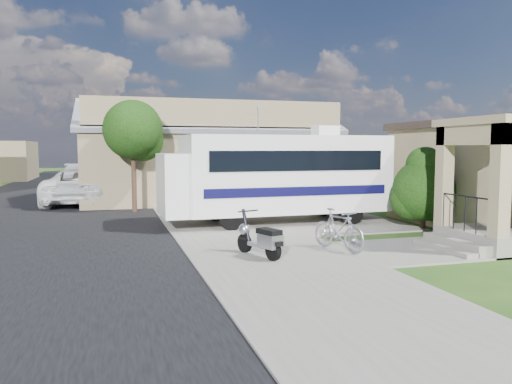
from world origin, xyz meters
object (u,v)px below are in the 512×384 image
object	(u,v)px
van	(80,178)
garden_hose	(438,243)
pickup_truck	(80,186)
motorhome	(277,175)
scooter	(261,239)
shrub	(424,187)
bicycle	(338,232)

from	to	relation	value
van	garden_hose	bearing A→B (deg)	-63.97
pickup_truck	van	world-z (taller)	van
motorhome	scooter	distance (m)	5.76
scooter	garden_hose	bearing A→B (deg)	-16.68
scooter	van	distance (m)	20.90
shrub	bicycle	bearing A→B (deg)	-149.26
scooter	bicycle	bearing A→B (deg)	-13.66
scooter	garden_hose	xyz separation A→B (m)	(5.07, 0.27, -0.40)
motorhome	pickup_truck	size ratio (longest dim) A/B	1.31
motorhome	scooter	size ratio (longest dim) A/B	4.94
van	garden_hose	world-z (taller)	van
motorhome	van	xyz separation A→B (m)	(-7.26, 15.07, -0.86)
scooter	pickup_truck	world-z (taller)	pickup_truck
bicycle	garden_hose	bearing A→B (deg)	-18.18
motorhome	van	distance (m)	16.75
motorhome	van	size ratio (longest dim) A/B	1.34
scooter	van	size ratio (longest dim) A/B	0.27
pickup_truck	garden_hose	distance (m)	16.71
bicycle	van	xyz separation A→B (m)	(-7.19, 20.05, 0.33)
shrub	van	distance (m)	20.93
van	shrub	bearing A→B (deg)	-57.84
bicycle	garden_hose	xyz separation A→B (m)	(2.98, 0.05, -0.44)
shrub	scooter	distance (m)	6.95
motorhome	shrub	world-z (taller)	motorhome
bicycle	garden_hose	size ratio (longest dim) A/B	4.57
van	scooter	bearing A→B (deg)	-76.80
pickup_truck	garden_hose	bearing A→B (deg)	130.86
van	pickup_truck	bearing A→B (deg)	-87.91
garden_hose	scooter	bearing A→B (deg)	-176.98
pickup_truck	van	bearing A→B (deg)	-82.21
shrub	pickup_truck	size ratio (longest dim) A/B	0.45
shrub	pickup_truck	distance (m)	15.63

